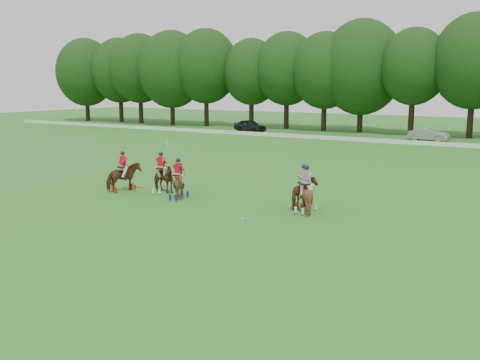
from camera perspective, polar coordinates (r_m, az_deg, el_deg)
The scene contains 11 objects.
ground at distance 25.46m, azimuth -9.71°, elevation -4.02°, with size 180.00×180.00×0.00m, color #256A1E.
tree_line at distance 68.47m, azimuth 18.33°, elevation 11.40°, with size 117.98×14.32×14.75m.
boundary_rail at distance 59.10m, azimuth 15.36°, elevation 4.04°, with size 120.00×0.10×0.44m, color white.
car_left at distance 70.98m, azimuth 1.07°, elevation 5.83°, with size 1.87×4.64×1.58m, color black.
car_mid at distance 62.59m, azimuth 19.49°, elevation 4.60°, with size 1.51×4.33×1.43m, color #A3A3A8.
polo_red_a at distance 31.83m, azimuth -12.33°, elevation 0.33°, with size 1.56×2.17×2.37m.
polo_red_b at distance 31.04m, azimuth -8.38°, elevation 0.21°, with size 1.91×1.72×2.92m.
polo_red_c at distance 29.14m, azimuth -6.55°, elevation -0.50°, with size 1.35×1.50×2.27m.
polo_stripe_a at distance 27.03m, azimuth 6.80°, elevation -1.34°, with size 1.14×1.85×2.26m.
polo_stripe_b at distance 26.13m, azimuth 7.06°, elevation -1.66°, with size 1.50×1.65×2.35m.
polo_ball at distance 24.78m, azimuth 0.24°, elevation -4.16°, with size 0.09×0.09×0.09m, color white.
Camera 1 is at (16.39, -18.47, 6.19)m, focal length 40.00 mm.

